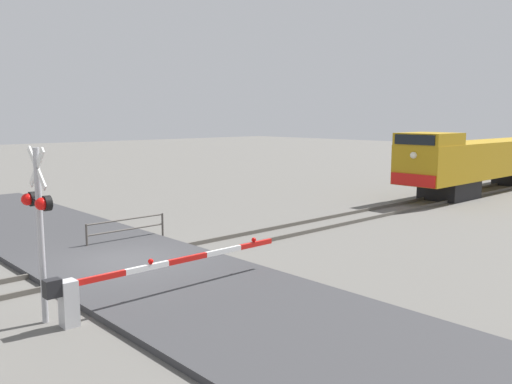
{
  "coord_description": "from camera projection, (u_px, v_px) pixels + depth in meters",
  "views": [
    {
      "loc": [
        14.92,
        -8.08,
        4.72
      ],
      "look_at": [
        0.89,
        4.78,
        2.01
      ],
      "focal_mm": 37.43,
      "sensor_mm": 36.0,
      "label": 1
    }
  ],
  "objects": [
    {
      "name": "ground_plane",
      "position": [
        127.0,
        266.0,
        16.96
      ],
      "size": [
        160.0,
        160.0,
        0.0
      ],
      "primitive_type": "plane",
      "color": "#605E59"
    },
    {
      "name": "road_surface",
      "position": [
        127.0,
        263.0,
        16.95
      ],
      "size": [
        36.0,
        5.6,
        0.17
      ],
      "primitive_type": "cube",
      "color": "#38383A",
      "rests_on": "ground_plane"
    },
    {
      "name": "crossing_gate",
      "position": [
        112.0,
        284.0,
        12.7
      ],
      "size": [
        0.36,
        6.87,
        1.18
      ],
      "color": "silver",
      "rests_on": "ground_plane"
    },
    {
      "name": "locomotive",
      "position": [
        486.0,
        160.0,
        33.6
      ],
      "size": [
        2.73,
        17.85,
        3.84
      ],
      "color": "black",
      "rests_on": "ground_plane"
    },
    {
      "name": "rail_track_right",
      "position": [
        138.0,
        268.0,
        16.42
      ],
      "size": [
        0.08,
        80.0,
        0.15
      ],
      "primitive_type": "cube",
      "color": "#59544C",
      "rests_on": "ground_plane"
    },
    {
      "name": "guard_railing",
      "position": [
        126.0,
        227.0,
        19.89
      ],
      "size": [
        0.08,
        3.23,
        0.95
      ],
      "color": "#4C4742",
      "rests_on": "ground_plane"
    },
    {
      "name": "rail_track_left",
      "position": [
        116.0,
        259.0,
        17.47
      ],
      "size": [
        0.08,
        80.0,
        0.15
      ],
      "primitive_type": "cube",
      "color": "#59544C",
      "rests_on": "ground_plane"
    },
    {
      "name": "crossing_signal",
      "position": [
        39.0,
        215.0,
        11.95
      ],
      "size": [
        1.18,
        0.33,
        4.06
      ],
      "color": "#ADADB2",
      "rests_on": "ground_plane"
    }
  ]
}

